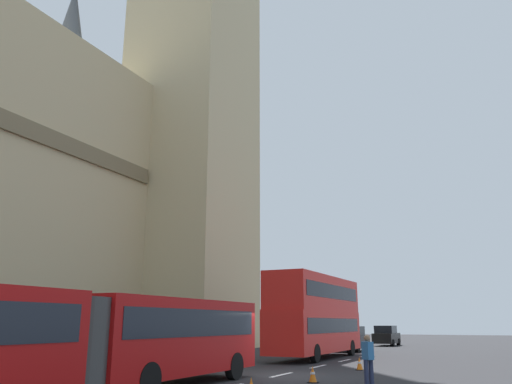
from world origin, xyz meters
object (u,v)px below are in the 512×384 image
Objects in this scene: traffic_cone_middle at (313,374)px; sedan_lead at (351,339)px; sedan_trailing at (387,336)px; traffic_cone_east at (360,364)px; double_decker_bus at (316,313)px; pedestrian_near_cones at (368,358)px; articulated_bus at (66,336)px.

sedan_lead is at bearing 11.89° from traffic_cone_middle.
sedan_trailing is at bearing -1.59° from sedan_lead.
sedan_lead reaches higher than traffic_cone_east.
traffic_cone_middle is (-12.25, -4.14, -2.43)m from double_decker_bus.
sedan_lead reaches higher than pedestrian_near_cones.
traffic_cone_middle is 5.68m from traffic_cone_east.
double_decker_bus is at bearing -178.60° from sedan_lead.
sedan_lead and sedan_trailing have the same top height.
pedestrian_near_cones is (-20.67, -6.42, -0.00)m from sedan_lead.
double_decker_bus reaches higher than sedan_lead.
sedan_lead is (28.50, 0.21, -0.83)m from articulated_bus.
sedan_trailing is at bearing -0.15° from articulated_bus.
pedestrian_near_cones is at bearing -162.76° from sedan_lead.
articulated_bus is at bearing 179.85° from sedan_trailing.
pedestrian_near_cones is (-31.80, -6.11, -0.00)m from sedan_trailing.
traffic_cone_middle is 0.34× the size of pedestrian_near_cones.
double_decker_bus is 2.50× the size of sedan_trailing.
pedestrian_near_cones is (-0.05, -2.07, 0.63)m from traffic_cone_middle.
traffic_cone_middle is (-20.62, -4.34, -0.63)m from sedan_lead.
traffic_cone_east is at bearing -163.01° from sedan_lead.
traffic_cone_east is at bearing -2.27° from traffic_cone_middle.
sedan_lead is 15.64m from traffic_cone_east.
double_decker_bus is at bearing 0.01° from articulated_bus.
double_decker_bus is (20.13, 0.00, 0.96)m from articulated_bus.
sedan_trailing is at bearing 9.28° from traffic_cone_east.
sedan_trailing reaches higher than traffic_cone_east.
articulated_bus is 30.96× the size of traffic_cone_east.
double_decker_bus reaches higher than traffic_cone_middle.
traffic_cone_middle is at bearing 177.73° from traffic_cone_east.
pedestrian_near_cones is (-5.73, -1.85, 0.63)m from traffic_cone_east.
traffic_cone_middle is 1.00× the size of traffic_cone_east.
sedan_trailing is 2.60× the size of pedestrian_near_cones.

